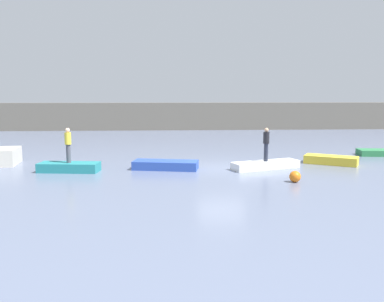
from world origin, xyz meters
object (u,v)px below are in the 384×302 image
Objects in this scene: rowboat_yellow at (331,160)px; person_dark_shirt at (266,143)px; rowboat_blue at (166,165)px; rowboat_white at (266,165)px; person_yellow_shirt at (68,143)px; rowboat_teal at (69,167)px; mooring_buoy at (295,177)px.

rowboat_yellow is 1.60× the size of person_dark_shirt.
rowboat_blue is 5.39m from person_dark_shirt.
rowboat_white is 1.32× the size of rowboat_yellow.
rowboat_blue is 5.05m from person_yellow_shirt.
person_yellow_shirt is at bearing 6.70° from rowboat_teal.
rowboat_teal is at bearing 161.41° from rowboat_white.
rowboat_yellow is at bearing 52.52° from mooring_buoy.
person_yellow_shirt reaches higher than rowboat_blue.
rowboat_teal is 0.90× the size of rowboat_blue.
rowboat_blue is 6.77m from mooring_buoy.
rowboat_teal reaches higher than rowboat_blue.
rowboat_teal is at bearing 180.00° from person_yellow_shirt.
rowboat_white is 10.23m from person_yellow_shirt.
rowboat_yellow is 5.70m from mooring_buoy.
person_yellow_shirt is 10.16m from person_dark_shirt.
person_yellow_shirt is (-10.15, -0.24, 1.25)m from rowboat_white.
rowboat_teal is at bearing -178.67° from person_dark_shirt.
rowboat_white is at bearing -90.00° from person_dark_shirt.
rowboat_blue is 1.90× the size of person_yellow_shirt.
rowboat_blue is 9.33m from rowboat_yellow.
rowboat_blue reaches higher than rowboat_white.
person_dark_shirt is (0.00, 0.00, 1.18)m from rowboat_white.
rowboat_blue is at bearing 158.42° from rowboat_white.
person_yellow_shirt is 1.00× the size of person_dark_shirt.
rowboat_teal is at bearing -164.83° from rowboat_blue.
mooring_buoy is (-3.47, -4.52, 0.02)m from rowboat_yellow.
rowboat_teal is at bearing -143.21° from rowboat_yellow.
rowboat_white is 3.38m from mooring_buoy.
person_yellow_shirt reaches higher than person_dark_shirt.
rowboat_white is 1.18m from person_dark_shirt.
rowboat_yellow is at bearing 17.00° from rowboat_blue.
rowboat_teal is 1.71× the size of person_yellow_shirt.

